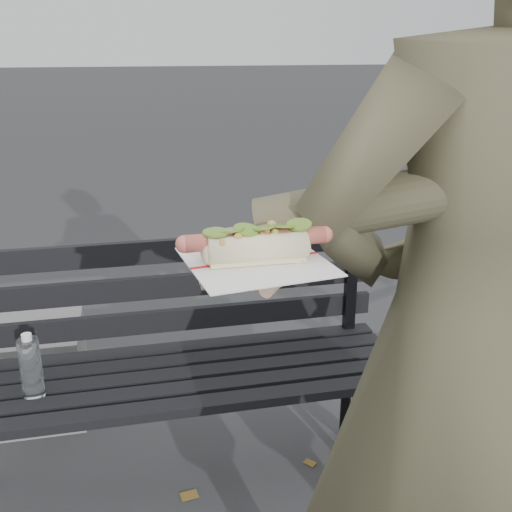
{
  "coord_description": "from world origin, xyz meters",
  "views": [
    {
      "loc": [
        -0.08,
        -0.79,
        1.5
      ],
      "look_at": [
        0.09,
        -0.02,
        1.22
      ],
      "focal_mm": 42.0,
      "sensor_mm": 36.0,
      "label": 1
    }
  ],
  "objects": [
    {
      "name": "held_hotdog",
      "position": [
        0.29,
        0.06,
        1.25
      ],
      "size": [
        0.64,
        0.32,
        0.2
      ],
      "color": "#4A4731"
    },
    {
      "name": "person",
      "position": [
        0.52,
        0.11,
        0.95
      ],
      "size": [
        0.73,
        0.52,
        1.89
      ],
      "primitive_type": "imported",
      "rotation": [
        0.0,
        0.0,
        3.25
      ],
      "color": "#4A4731",
      "rests_on": "ground"
    },
    {
      "name": "park_bench",
      "position": [
        0.01,
        1.01,
        0.52
      ],
      "size": [
        1.5,
        0.44,
        0.88
      ],
      "color": "black",
      "rests_on": "ground"
    }
  ]
}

